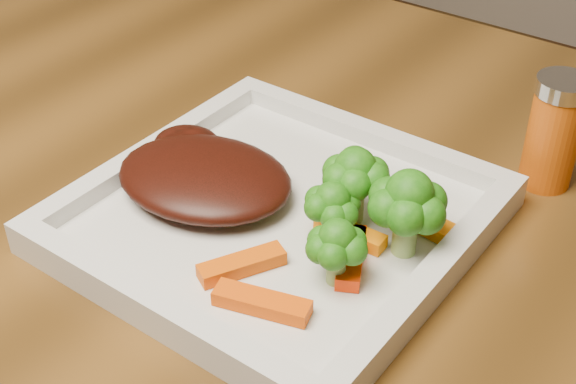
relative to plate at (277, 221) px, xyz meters
The scene contains 12 objects.
plate is the anchor object (origin of this frame).
steak 0.06m from the plate, 169.26° to the right, with size 0.14×0.11×0.03m, color #340D07.
broccoli_0 0.07m from the plate, 31.36° to the left, with size 0.06×0.06×0.07m, color #367914, non-canonical shape.
broccoli_1 0.10m from the plate, 11.46° to the left, with size 0.06×0.06×0.06m, color #177814, non-canonical shape.
broccoli_2 0.09m from the plate, 24.56° to the right, with size 0.05×0.05×0.06m, color #206911, non-canonical shape.
broccoli_3 0.06m from the plate, ahead, with size 0.05×0.05×0.06m, color #3D7A14, non-canonical shape.
carrot_0 0.10m from the plate, 58.50° to the right, with size 0.06×0.02×0.01m, color #D94603.
carrot_2 0.07m from the plate, 73.96° to the right, with size 0.06×0.02×0.01m, color #D44C03.
carrot_3 0.11m from the plate, 26.11° to the left, with size 0.06×0.02×0.01m, color orange.
carrot_5 0.07m from the plate, 10.25° to the right, with size 0.06×0.02×0.01m, color #EF2E03.
carrot_6 0.06m from the plate, ahead, with size 0.05×0.01×0.01m, color orange.
spice_shaker 0.22m from the plate, 52.00° to the left, with size 0.04×0.04×0.09m, color #C14D0A.
Camera 1 is at (0.12, -0.41, 1.12)m, focal length 50.00 mm.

